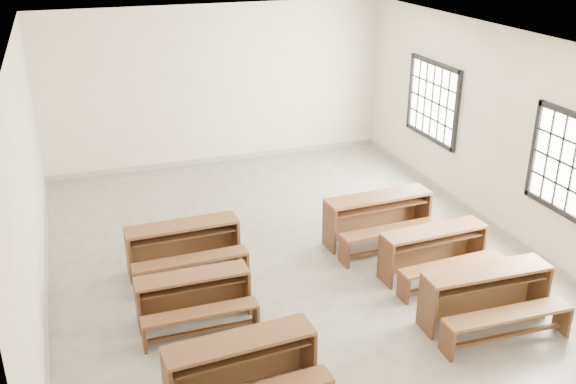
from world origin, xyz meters
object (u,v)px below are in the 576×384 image
object	(u,v)px
desk_set_0	(242,366)
desk_set_3	(487,293)
desk_set_5	(379,216)
desk_set_1	(194,295)
desk_set_2	(184,244)
desk_set_4	(435,249)

from	to	relation	value
desk_set_0	desk_set_3	distance (m)	3.25
desk_set_5	desk_set_1	bearing A→B (deg)	-162.14
desk_set_2	desk_set_3	size ratio (longest dim) A/B	0.97
desk_set_0	desk_set_1	world-z (taller)	desk_set_0
desk_set_0	desk_set_4	xyz separation A→B (m)	(3.25, 1.58, -0.01)
desk_set_2	desk_set_3	distance (m)	4.16
desk_set_1	desk_set_3	world-z (taller)	desk_set_3
desk_set_2	desk_set_3	bearing A→B (deg)	-39.12
desk_set_3	desk_set_5	distance (m)	2.44
desk_set_4	desk_set_2	bearing A→B (deg)	155.95
desk_set_0	desk_set_5	size ratio (longest dim) A/B	0.94
desk_set_0	desk_set_2	xyz separation A→B (m)	(-0.06, 2.88, 0.00)
desk_set_4	desk_set_5	bearing A→B (deg)	100.39
desk_set_0	desk_set_3	world-z (taller)	desk_set_3
desk_set_1	desk_set_3	bearing A→B (deg)	-19.96
desk_set_0	desk_set_1	bearing A→B (deg)	93.13
desk_set_1	desk_set_4	distance (m)	3.43
desk_set_0	desk_set_4	size ratio (longest dim) A/B	1.03
desk_set_2	desk_set_1	bearing A→B (deg)	-96.88
desk_set_3	desk_set_2	bearing A→B (deg)	144.32
desk_set_2	desk_set_3	xyz separation A→B (m)	(3.29, -2.55, 0.01)
desk_set_2	desk_set_5	world-z (taller)	desk_set_5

